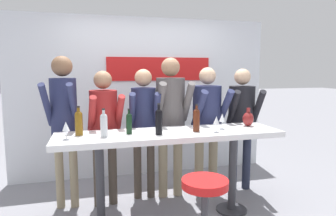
# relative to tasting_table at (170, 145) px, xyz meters

# --- Properties ---
(back_wall) EXTENTS (4.03, 0.12, 2.46)m
(back_wall) POSITION_rel_tasting_table_xyz_m (0.00, 1.59, 0.39)
(back_wall) COLOR silver
(back_wall) RESTS_ON ground_plane
(tasting_table) EXTENTS (2.43, 0.62, 0.99)m
(tasting_table) POSITION_rel_tasting_table_xyz_m (0.00, 0.00, 0.00)
(tasting_table) COLOR white
(tasting_table) RESTS_ON ground_plane
(bar_stool) EXTENTS (0.42, 0.42, 0.74)m
(bar_stool) POSITION_rel_tasting_table_xyz_m (0.09, -0.80, -0.35)
(bar_stool) COLOR #333338
(bar_stool) RESTS_ON ground_plane
(person_far_left) EXTENTS (0.41, 0.56, 1.82)m
(person_far_left) POSITION_rel_tasting_table_xyz_m (-1.13, 0.59, 0.31)
(person_far_left) COLOR gray
(person_far_left) RESTS_ON ground_plane
(person_left) EXTENTS (0.43, 0.54, 1.65)m
(person_left) POSITION_rel_tasting_table_xyz_m (-0.67, 0.54, 0.18)
(person_left) COLOR #473D33
(person_left) RESTS_ON ground_plane
(person_center_left) EXTENTS (0.41, 0.53, 1.67)m
(person_center_left) POSITION_rel_tasting_table_xyz_m (-0.18, 0.63, 0.20)
(person_center_left) COLOR #473D33
(person_center_left) RESTS_ON ground_plane
(person_center) EXTENTS (0.44, 0.56, 1.81)m
(person_center) POSITION_rel_tasting_table_xyz_m (0.17, 0.59, 0.28)
(person_center) COLOR gray
(person_center) RESTS_ON ground_plane
(person_center_right) EXTENTS (0.46, 0.55, 1.69)m
(person_center_right) POSITION_rel_tasting_table_xyz_m (0.66, 0.56, 0.20)
(person_center_right) COLOR gray
(person_center_right) RESTS_ON ground_plane
(person_right) EXTENTS (0.47, 0.57, 1.68)m
(person_right) POSITION_rel_tasting_table_xyz_m (1.16, 0.57, 0.19)
(person_right) COLOR #23283D
(person_right) RESTS_ON ground_plane
(wine_bottle_0) EXTENTS (0.07, 0.07, 0.30)m
(wine_bottle_0) POSITION_rel_tasting_table_xyz_m (0.28, -0.05, 0.28)
(wine_bottle_0) COLOR #4C1E0F
(wine_bottle_0) RESTS_ON tasting_table
(wine_bottle_1) EXTENTS (0.07, 0.07, 0.29)m
(wine_bottle_1) POSITION_rel_tasting_table_xyz_m (-0.70, -0.06, 0.28)
(wine_bottle_1) COLOR #B7BCC1
(wine_bottle_1) RESTS_ON tasting_table
(wine_bottle_2) EXTENTS (0.07, 0.07, 0.33)m
(wine_bottle_2) POSITION_rel_tasting_table_xyz_m (-0.15, -0.09, 0.29)
(wine_bottle_2) COLOR black
(wine_bottle_2) RESTS_ON tasting_table
(wine_bottle_3) EXTENTS (0.06, 0.06, 0.27)m
(wine_bottle_3) POSITION_rel_tasting_table_xyz_m (-0.44, 0.02, 0.27)
(wine_bottle_3) COLOR black
(wine_bottle_3) RESTS_ON tasting_table
(wine_bottle_4) EXTENTS (0.08, 0.08, 0.30)m
(wine_bottle_4) POSITION_rel_tasting_table_xyz_m (-0.95, 0.08, 0.29)
(wine_bottle_4) COLOR brown
(wine_bottle_4) RESTS_ON tasting_table
(wine_glass_0) EXTENTS (0.07, 0.07, 0.18)m
(wine_glass_0) POSITION_rel_tasting_table_xyz_m (0.61, -0.01, 0.27)
(wine_glass_0) COLOR silver
(wine_glass_0) RESTS_ON tasting_table
(wine_glass_1) EXTENTS (0.07, 0.07, 0.18)m
(wine_glass_1) POSITION_rel_tasting_table_xyz_m (-1.06, -0.09, 0.27)
(wine_glass_1) COLOR silver
(wine_glass_1) RESTS_ON tasting_table
(wine_glass_2) EXTENTS (0.07, 0.07, 0.18)m
(wine_glass_2) POSITION_rel_tasting_table_xyz_m (0.47, -0.15, 0.27)
(wine_glass_2) COLOR silver
(wine_glass_2) RESTS_ON tasting_table
(decorative_vase) EXTENTS (0.13, 0.13, 0.22)m
(decorative_vase) POSITION_rel_tasting_table_xyz_m (0.99, 0.09, 0.23)
(decorative_vase) COLOR maroon
(decorative_vase) RESTS_ON tasting_table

